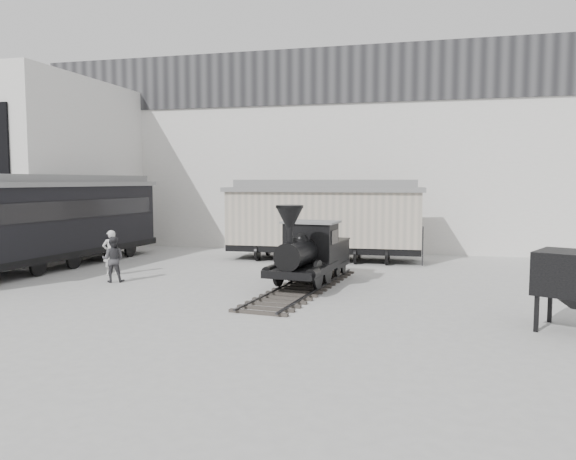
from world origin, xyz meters
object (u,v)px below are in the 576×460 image
(passenger_coach, at_px, (43,221))
(visitor_a, at_px, (111,253))
(locomotive, at_px, (308,257))
(boxcar, at_px, (324,218))
(visitor_b, at_px, (113,259))

(passenger_coach, bearing_deg, visitor_a, -4.64)
(locomotive, xyz_separation_m, boxcar, (-0.71, 6.92, 0.95))
(visitor_b, bearing_deg, passenger_coach, -42.24)
(boxcar, distance_m, passenger_coach, 12.76)
(locomotive, distance_m, passenger_coach, 12.14)
(passenger_coach, bearing_deg, locomotive, 0.34)
(passenger_coach, xyz_separation_m, visitor_a, (3.69, -0.65, -1.18))
(boxcar, height_order, visitor_b, boxcar)
(passenger_coach, relative_size, visitor_a, 7.81)
(passenger_coach, bearing_deg, boxcar, 32.68)
(visitor_a, xyz_separation_m, visitor_b, (0.95, -1.41, -0.05))
(locomotive, xyz_separation_m, visitor_a, (-8.37, 0.42, -0.17))
(passenger_coach, distance_m, visitor_a, 3.93)
(boxcar, bearing_deg, locomotive, -85.83)
(locomotive, xyz_separation_m, visitor_b, (-7.42, -0.99, -0.23))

